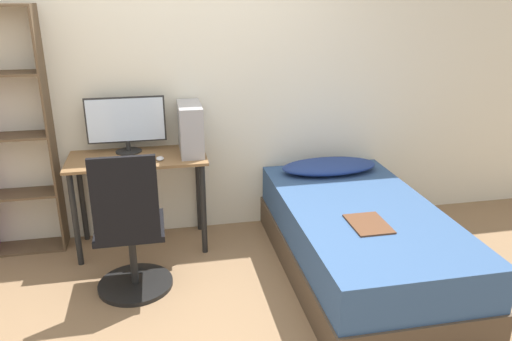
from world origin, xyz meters
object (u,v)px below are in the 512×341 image
object	(u,v)px
monitor	(126,123)
pc_tower	(190,129)
office_chair	(131,240)
bed	(360,240)
keyboard	(127,161)

from	to	relation	value
monitor	pc_tower	bearing A→B (deg)	-12.88
monitor	office_chair	bearing A→B (deg)	-89.24
bed	monitor	world-z (taller)	monitor
keyboard	monitor	bearing A→B (deg)	88.56
monitor	keyboard	world-z (taller)	monitor
office_chair	bed	distance (m)	1.62
bed	monitor	distance (m)	1.98
office_chair	monitor	xyz separation A→B (m)	(-0.01, 0.80, 0.60)
bed	pc_tower	world-z (taller)	pc_tower
bed	keyboard	xyz separation A→B (m)	(-1.62, 0.62, 0.51)
office_chair	pc_tower	world-z (taller)	pc_tower
monitor	pc_tower	distance (m)	0.50
monitor	keyboard	size ratio (longest dim) A/B	1.55
bed	monitor	size ratio (longest dim) A/B	3.25
office_chair	bed	size ratio (longest dim) A/B	0.53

